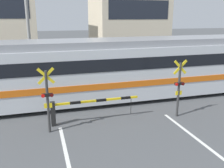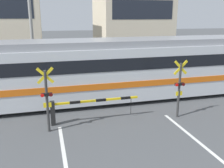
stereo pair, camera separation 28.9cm
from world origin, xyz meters
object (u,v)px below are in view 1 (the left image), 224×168
(commuter_train, at_px, (105,68))
(crossing_signal_right, at_px, (179,86))
(crossing_barrier_near, at_px, (77,107))
(crossing_barrier_far, at_px, (114,74))
(crossing_signal_left, at_px, (47,98))

(commuter_train, distance_m, crossing_signal_right, 4.35)
(crossing_barrier_near, xyz_separation_m, crossing_barrier_far, (3.46, 5.68, 0.00))
(commuter_train, distance_m, crossing_signal_left, 4.75)
(crossing_barrier_far, relative_size, crossing_signal_left, 1.47)
(crossing_barrier_far, bearing_deg, crossing_barrier_near, -121.39)
(crossing_signal_left, bearing_deg, crossing_barrier_far, 53.00)
(crossing_signal_left, bearing_deg, commuter_train, 45.83)
(crossing_signal_right, bearing_deg, crossing_signal_left, 180.00)
(crossing_signal_left, height_order, crossing_signal_right, same)
(commuter_train, xyz_separation_m, crossing_barrier_near, (-2.04, -2.80, -1.07))
(crossing_barrier_near, bearing_deg, crossing_signal_left, -154.80)
(commuter_train, xyz_separation_m, crossing_barrier_far, (1.43, 2.88, -1.07))
(crossing_barrier_near, relative_size, crossing_signal_right, 1.47)
(crossing_barrier_far, bearing_deg, commuter_train, -116.40)
(commuter_train, xyz_separation_m, crossing_signal_right, (2.69, -3.40, -0.33))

